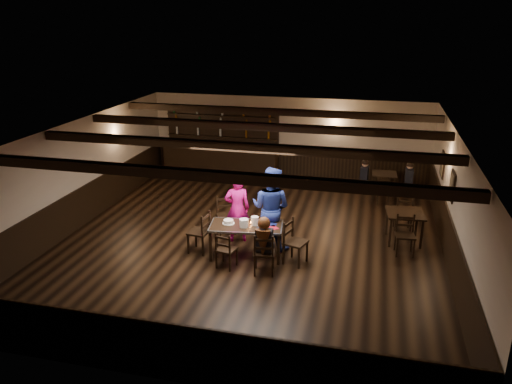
% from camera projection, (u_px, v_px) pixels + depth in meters
% --- Properties ---
extents(ground, '(10.00, 10.00, 0.00)m').
position_uv_depth(ground, '(250.00, 241.00, 12.03)').
color(ground, black).
rests_on(ground, ground).
extents(room_shell, '(9.02, 10.02, 2.71)m').
position_uv_depth(room_shell, '(251.00, 172.00, 11.47)').
color(room_shell, beige).
rests_on(room_shell, ground).
extents(dining_table, '(1.71, 1.01, 0.75)m').
position_uv_depth(dining_table, '(246.00, 228.00, 11.08)').
color(dining_table, black).
rests_on(dining_table, ground).
extents(chair_near_left, '(0.45, 0.44, 0.83)m').
position_uv_depth(chair_near_left, '(225.00, 248.00, 10.60)').
color(chair_near_left, black).
rests_on(chair_near_left, ground).
extents(chair_near_right, '(0.49, 0.48, 0.92)m').
position_uv_depth(chair_near_right, '(264.00, 251.00, 10.32)').
color(chair_near_right, black).
rests_on(chair_near_right, ground).
extents(chair_end_left, '(0.48, 0.50, 0.97)m').
position_uv_depth(chair_end_left, '(202.00, 229.00, 11.31)').
color(chair_end_left, black).
rests_on(chair_end_left, ground).
extents(chair_end_right, '(0.56, 0.58, 0.99)m').
position_uv_depth(chair_end_right, '(292.00, 238.00, 10.83)').
color(chair_end_right, black).
rests_on(chair_end_right, ground).
extents(chair_far_pushed, '(0.57, 0.57, 0.93)m').
position_uv_depth(chair_far_pushed, '(225.00, 211.00, 12.39)').
color(chair_far_pushed, black).
rests_on(chair_far_pushed, ground).
extents(woman_pink, '(0.70, 0.57, 1.65)m').
position_uv_depth(woman_pink, '(237.00, 209.00, 11.80)').
color(woman_pink, '#FF15A4').
rests_on(woman_pink, ground).
extents(man_blue, '(1.08, 0.93, 1.95)m').
position_uv_depth(man_blue, '(271.00, 208.00, 11.43)').
color(man_blue, navy).
rests_on(man_blue, ground).
extents(seated_person, '(0.35, 0.52, 0.84)m').
position_uv_depth(seated_person, '(264.00, 237.00, 10.28)').
color(seated_person, black).
rests_on(seated_person, ground).
extents(cake, '(0.27, 0.27, 0.09)m').
position_uv_depth(cake, '(228.00, 222.00, 11.14)').
color(cake, white).
rests_on(cake, dining_table).
extents(plate_stack_a, '(0.19, 0.19, 0.18)m').
position_uv_depth(plate_stack_a, '(244.00, 223.00, 10.94)').
color(plate_stack_a, white).
rests_on(plate_stack_a, dining_table).
extents(plate_stack_b, '(0.17, 0.17, 0.20)m').
position_uv_depth(plate_stack_b, '(255.00, 221.00, 11.04)').
color(plate_stack_b, white).
rests_on(plate_stack_b, dining_table).
extents(tea_light, '(0.05, 0.05, 0.06)m').
position_uv_depth(tea_light, '(251.00, 223.00, 11.10)').
color(tea_light, '#A5A8AD').
rests_on(tea_light, dining_table).
extents(salt_shaker, '(0.03, 0.03, 0.09)m').
position_uv_depth(salt_shaker, '(259.00, 226.00, 10.93)').
color(salt_shaker, silver).
rests_on(salt_shaker, dining_table).
extents(pepper_shaker, '(0.03, 0.03, 0.08)m').
position_uv_depth(pepper_shaker, '(265.00, 226.00, 10.90)').
color(pepper_shaker, '#A5A8AD').
rests_on(pepper_shaker, dining_table).
extents(drink_glass, '(0.06, 0.06, 0.10)m').
position_uv_depth(drink_glass, '(261.00, 221.00, 11.13)').
color(drink_glass, silver).
rests_on(drink_glass, dining_table).
extents(menu_red, '(0.42, 0.40, 0.00)m').
position_uv_depth(menu_red, '(270.00, 228.00, 10.90)').
color(menu_red, maroon).
rests_on(menu_red, dining_table).
extents(menu_blue, '(0.29, 0.21, 0.00)m').
position_uv_depth(menu_blue, '(270.00, 224.00, 11.10)').
color(menu_blue, '#101751').
rests_on(menu_blue, dining_table).
extents(bar_counter, '(3.99, 0.70, 2.20)m').
position_uv_depth(bar_counter, '(221.00, 156.00, 16.58)').
color(bar_counter, black).
rests_on(bar_counter, ground).
extents(back_table_a, '(0.94, 0.94, 0.75)m').
position_uv_depth(back_table_a, '(405.00, 216.00, 11.81)').
color(back_table_a, black).
rests_on(back_table_a, ground).
extents(back_table_b, '(0.72, 0.72, 0.75)m').
position_uv_depth(back_table_b, '(384.00, 177.00, 14.72)').
color(back_table_b, black).
rests_on(back_table_b, ground).
extents(bg_patron_left, '(0.25, 0.36, 0.71)m').
position_uv_depth(bg_patron_left, '(365.00, 171.00, 14.63)').
color(bg_patron_left, black).
rests_on(bg_patron_left, ground).
extents(bg_patron_right, '(0.21, 0.34, 0.70)m').
position_uv_depth(bg_patron_right, '(409.00, 174.00, 14.43)').
color(bg_patron_right, black).
rests_on(bg_patron_right, ground).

